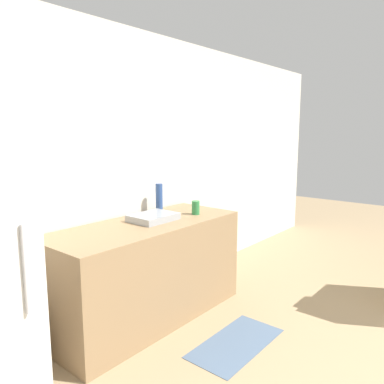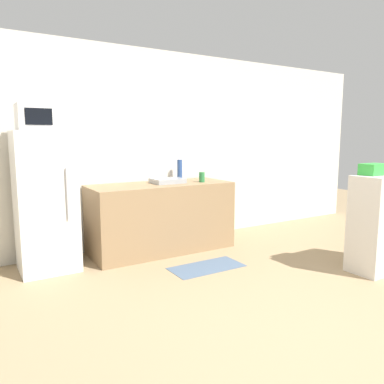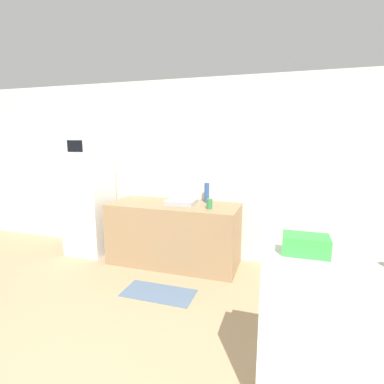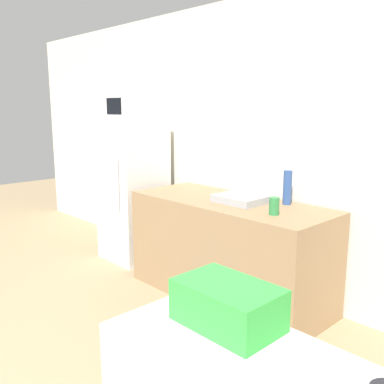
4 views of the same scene
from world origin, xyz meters
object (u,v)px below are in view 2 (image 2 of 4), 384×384
(bottle_tall, at_px, (180,170))
(bottle_short, at_px, (202,177))
(microwave, at_px, (41,117))
(refrigerator, at_px, (46,202))
(basket, at_px, (374,169))

(bottle_tall, bearing_deg, bottle_short, -69.81)
(microwave, distance_m, bottle_short, 2.08)
(refrigerator, relative_size, microwave, 3.23)
(microwave, xyz_separation_m, bottle_short, (1.94, -0.12, -0.73))
(refrigerator, relative_size, basket, 5.30)
(basket, bearing_deg, microwave, 148.67)
(refrigerator, height_order, bottle_short, refrigerator)
(microwave, height_order, basket, microwave)
(bottle_tall, distance_m, basket, 2.41)
(microwave, bearing_deg, bottle_short, -3.44)
(bottle_short, bearing_deg, refrigerator, 176.53)
(microwave, relative_size, basket, 1.64)
(bottle_tall, bearing_deg, microwave, -172.37)
(microwave, distance_m, bottle_tall, 1.94)
(bottle_short, distance_m, basket, 2.04)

